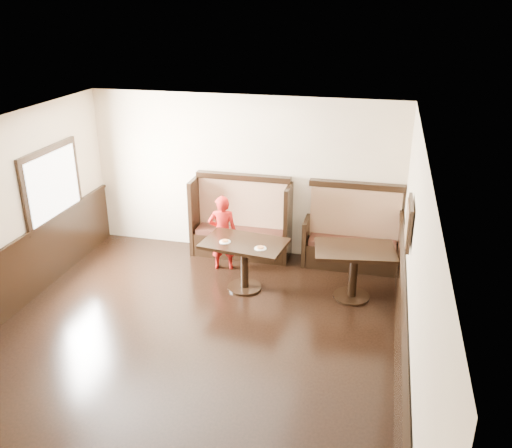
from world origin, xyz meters
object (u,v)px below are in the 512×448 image
(table_main, at_px, (244,253))
(table_neighbor, at_px, (354,261))
(booth_neighbor, at_px, (353,239))
(booth_main, at_px, (242,226))
(child, at_px, (223,233))

(table_main, relative_size, table_neighbor, 1.05)
(booth_neighbor, height_order, table_neighbor, booth_neighbor)
(booth_main, distance_m, child, 0.66)
(booth_neighbor, xyz_separation_m, table_neighbor, (0.09, -1.11, 0.14))
(booth_main, bearing_deg, table_neighbor, -28.63)
(child, bearing_deg, booth_main, -118.87)
(booth_neighbor, bearing_deg, child, -163.41)
(booth_main, height_order, table_main, booth_main)
(booth_neighbor, distance_m, table_main, 2.00)
(booth_main, bearing_deg, child, -104.27)
(booth_main, height_order, booth_neighbor, same)
(booth_main, relative_size, booth_neighbor, 1.06)
(booth_neighbor, bearing_deg, table_neighbor, -85.28)
(table_neighbor, xyz_separation_m, child, (-2.20, 0.48, 0.04))
(booth_main, distance_m, booth_neighbor, 1.95)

